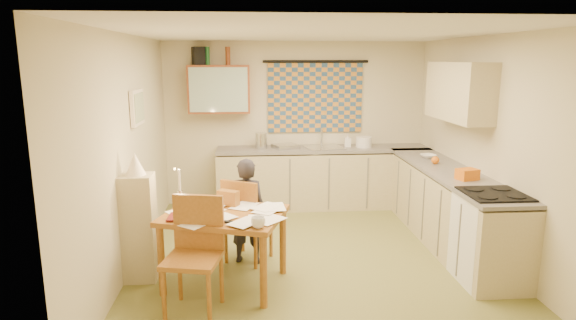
{
  "coord_description": "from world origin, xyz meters",
  "views": [
    {
      "loc": [
        -0.69,
        -5.14,
        2.23
      ],
      "look_at": [
        -0.28,
        0.2,
        1.11
      ],
      "focal_mm": 30.0,
      "sensor_mm": 36.0,
      "label": 1
    }
  ],
  "objects": [
    {
      "name": "floor",
      "position": [
        0.0,
        0.0,
        -0.01
      ],
      "size": [
        4.0,
        4.5,
        0.02
      ],
      "primitive_type": "cube",
      "color": "olive",
      "rests_on": "ground"
    },
    {
      "name": "ceiling",
      "position": [
        0.0,
        0.0,
        2.51
      ],
      "size": [
        4.0,
        4.5,
        0.02
      ],
      "primitive_type": "cube",
      "color": "white",
      "rests_on": "floor"
    },
    {
      "name": "wall_back",
      "position": [
        0.0,
        2.26,
        1.25
      ],
      "size": [
        4.0,
        0.02,
        2.5
      ],
      "primitive_type": "cube",
      "color": "beige",
      "rests_on": "floor"
    },
    {
      "name": "wall_front",
      "position": [
        0.0,
        -2.26,
        1.25
      ],
      "size": [
        4.0,
        0.02,
        2.5
      ],
      "primitive_type": "cube",
      "color": "beige",
      "rests_on": "floor"
    },
    {
      "name": "wall_left",
      "position": [
        -2.01,
        0.0,
        1.25
      ],
      "size": [
        0.02,
        4.5,
        2.5
      ],
      "primitive_type": "cube",
      "color": "beige",
      "rests_on": "floor"
    },
    {
      "name": "wall_right",
      "position": [
        2.01,
        0.0,
        1.25
      ],
      "size": [
        0.02,
        4.5,
        2.5
      ],
      "primitive_type": "cube",
      "color": "beige",
      "rests_on": "floor"
    },
    {
      "name": "window_blind",
      "position": [
        0.3,
        2.22,
        1.65
      ],
      "size": [
        1.45,
        0.03,
        1.05
      ],
      "primitive_type": "cube",
      "color": "#2A4E79",
      "rests_on": "wall_back"
    },
    {
      "name": "curtain_rod",
      "position": [
        0.3,
        2.2,
        2.2
      ],
      "size": [
        1.6,
        0.04,
        0.04
      ],
      "primitive_type": "cylinder",
      "rotation": [
        0.0,
        1.57,
        0.0
      ],
      "color": "black",
      "rests_on": "wall_back"
    },
    {
      "name": "wall_cabinet",
      "position": [
        -1.15,
        2.08,
        1.8
      ],
      "size": [
        0.9,
        0.34,
        0.7
      ],
      "primitive_type": "cube",
      "color": "brown",
      "rests_on": "wall_back"
    },
    {
      "name": "wall_cabinet_glass",
      "position": [
        -1.15,
        1.91,
        1.8
      ],
      "size": [
        0.84,
        0.02,
        0.64
      ],
      "primitive_type": "cube",
      "color": "#99B2A5",
      "rests_on": "wall_back"
    },
    {
      "name": "upper_cabinet_right",
      "position": [
        1.83,
        0.55,
        1.85
      ],
      "size": [
        0.34,
        1.3,
        0.7
      ],
      "primitive_type": "cube",
      "color": "tan",
      "rests_on": "wall_right"
    },
    {
      "name": "framed_print",
      "position": [
        -1.97,
        0.4,
        1.7
      ],
      "size": [
        0.04,
        0.5,
        0.4
      ],
      "primitive_type": "cube",
      "color": "#F7E6CC",
      "rests_on": "wall_left"
    },
    {
      "name": "print_canvas",
      "position": [
        -1.95,
        0.4,
        1.7
      ],
      "size": [
        0.01,
        0.42,
        0.32
      ],
      "primitive_type": "cube",
      "color": "beige",
      "rests_on": "wall_left"
    },
    {
      "name": "counter_back",
      "position": [
        0.44,
        1.95,
        0.45
      ],
      "size": [
        3.3,
        0.62,
        0.92
      ],
      "color": "tan",
      "rests_on": "floor"
    },
    {
      "name": "counter_right",
      "position": [
        1.7,
        0.35,
        0.45
      ],
      "size": [
        0.62,
        2.95,
        0.92
      ],
      "color": "tan",
      "rests_on": "floor"
    },
    {
      "name": "stove",
      "position": [
        1.7,
        -0.73,
        0.47
      ],
      "size": [
        0.6,
        0.6,
        0.94
      ],
      "color": "white",
      "rests_on": "floor"
    },
    {
      "name": "sink",
      "position": [
        0.41,
        1.95,
        0.88
      ],
      "size": [
        0.64,
        0.57,
        0.1
      ],
      "primitive_type": "cube",
      "rotation": [
        0.0,
        0.0,
        0.24
      ],
      "color": "silver",
      "rests_on": "counter_back"
    },
    {
      "name": "tap",
      "position": [
        0.4,
        2.13,
        1.06
      ],
      "size": [
        0.03,
        0.03,
        0.28
      ],
      "primitive_type": "cylinder",
      "rotation": [
        0.0,
        0.0,
        0.09
      ],
      "color": "silver",
      "rests_on": "counter_back"
    },
    {
      "name": "dish_rack",
      "position": [
        -0.18,
        1.95,
        0.95
      ],
      "size": [
        0.44,
        0.41,
        0.06
      ],
      "primitive_type": "cube",
      "rotation": [
        0.0,
        0.0,
        0.38
      ],
      "color": "silver",
      "rests_on": "counter_back"
    },
    {
      "name": "kettle",
      "position": [
        -0.54,
        1.95,
        1.04
      ],
      "size": [
        0.22,
        0.22,
        0.24
      ],
      "primitive_type": "cylinder",
      "rotation": [
        0.0,
        0.0,
        -0.28
      ],
      "color": "silver",
      "rests_on": "counter_back"
    },
    {
      "name": "mixing_bowl",
      "position": [
        1.02,
        1.95,
        1.0
      ],
      "size": [
        0.31,
        0.31,
        0.16
      ],
      "primitive_type": "cylinder",
      "rotation": [
        0.0,
        0.0,
        -0.36
      ],
      "color": "white",
      "rests_on": "counter_back"
    },
    {
      "name": "soap_bottle",
      "position": [
        0.78,
        2.0,
        1.02
      ],
      "size": [
        0.09,
        0.09,
        0.2
      ],
      "primitive_type": "imported",
      "rotation": [
        0.0,
        0.0,
        -0.01
      ],
      "color": "white",
      "rests_on": "counter_back"
    },
    {
      "name": "bowl",
      "position": [
        1.7,
        1.07,
        0.94
      ],
      "size": [
        0.29,
        0.29,
        0.05
      ],
      "primitive_type": "imported",
      "rotation": [
        0.0,
        0.0,
        0.23
      ],
      "color": "white",
      "rests_on": "counter_right"
    },
    {
      "name": "orange_bag",
      "position": [
        1.7,
        -0.12,
        0.98
      ],
      "size": [
        0.26,
        0.21,
        0.12
      ],
      "primitive_type": "cube",
      "rotation": [
        0.0,
        0.0,
        0.28
      ],
      "color": "orange",
      "rests_on": "counter_right"
    },
    {
      "name": "fruit_orange",
      "position": [
        1.65,
        0.69,
        0.97
      ],
      "size": [
        0.1,
        0.1,
        0.1
      ],
      "primitive_type": "sphere",
      "color": "orange",
      "rests_on": "counter_right"
    },
    {
      "name": "speaker",
      "position": [
        -1.44,
        2.08,
        2.28
      ],
      "size": [
        0.22,
        0.24,
        0.26
      ],
      "primitive_type": "cube",
      "rotation": [
        0.0,
        0.0,
        0.33
      ],
      "color": "black",
      "rests_on": "wall_cabinet"
    },
    {
      "name": "bottle_green",
      "position": [
        -1.31,
        2.08,
        2.28
      ],
      "size": [
        0.08,
        0.08,
        0.26
      ],
      "primitive_type": "cylinder",
      "rotation": [
        0.0,
        0.0,
        0.19
      ],
      "color": "#195926",
      "rests_on": "wall_cabinet"
    },
    {
      "name": "bottle_brown",
      "position": [
        -1.01,
        2.08,
        2.28
      ],
      "size": [
        0.07,
        0.07,
        0.26
      ],
      "primitive_type": "cylinder",
      "rotation": [
        0.0,
        0.0,
        -0.01
      ],
      "color": "brown",
      "rests_on": "wall_cabinet"
    },
    {
      "name": "dining_table",
      "position": [
        -0.97,
        -0.59,
        0.38
      ],
      "size": [
        1.34,
        1.16,
        0.75
      ],
      "rotation": [
        0.0,
        0.0,
        -0.31
      ],
      "color": "brown",
      "rests_on": "floor"
    },
    {
      "name": "chair_far",
      "position": [
        -0.75,
        -0.02,
        0.3
      ],
      "size": [
        0.59,
        0.59,
        0.96
      ],
      "rotation": [
        0.0,
        0.0,
        2.63
      ],
      "color": "brown",
      "rests_on": "floor"
    },
    {
      "name": "chair_near",
      "position": [
        -1.22,
        -1.1,
        0.32
      ],
      "size": [
        0.55,
        0.55,
        1.04
      ],
      "rotation": [
        0.0,
        0.0,
        -0.21
      ],
      "color": "brown",
      "rests_on": "floor"
    },
    {
      "name": "person",
      "position": [
        -0.75,
        -0.05,
        0.59
      ],
      "size": [
        0.56,
        0.48,
        1.19
      ],
      "primitive_type": "imported",
      "rotation": [
        0.0,
        0.0,
        2.91
      ],
      "color": "black",
      "rests_on": "floor"
    },
    {
      "name": "shelf_stand",
      "position": [
        -1.84,
        -0.4,
        0.55
      ],
      "size": [
        0.32,
        0.3,
        1.11
      ],
      "primitive_type": "cube",
      "color": "tan",
      "rests_on": "floor"
    },
    {
      "name": "lampshade",
      "position": [
        -1.84,
        -0.4,
        1.22
      ],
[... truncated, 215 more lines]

